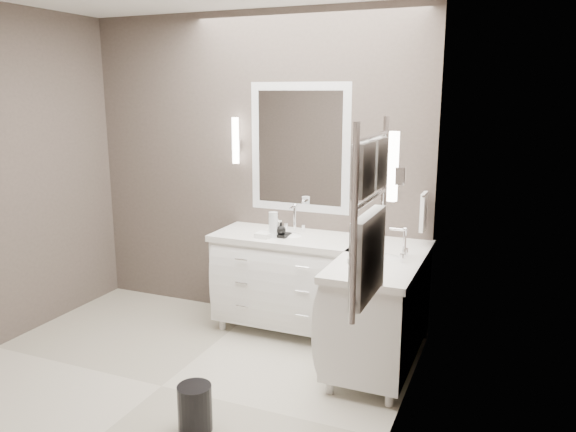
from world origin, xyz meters
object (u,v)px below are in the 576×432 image
at_px(towel_ladder, 369,226).
at_px(waste_bin, 195,408).
at_px(vanity_back, 288,276).
at_px(vanity_right, 380,304).

bearing_deg(towel_ladder, waste_bin, 177.48).
distance_m(vanity_back, towel_ladder, 2.16).
xyz_separation_m(vanity_back, waste_bin, (0.05, -1.58, -0.34)).
relative_size(towel_ladder, waste_bin, 3.07).
distance_m(vanity_right, waste_bin, 1.54).
bearing_deg(vanity_back, towel_ladder, -55.90).
distance_m(vanity_back, vanity_right, 0.93).
height_order(vanity_back, waste_bin, vanity_back).
bearing_deg(vanity_back, waste_bin, -88.26).
bearing_deg(vanity_right, towel_ladder, -80.16).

